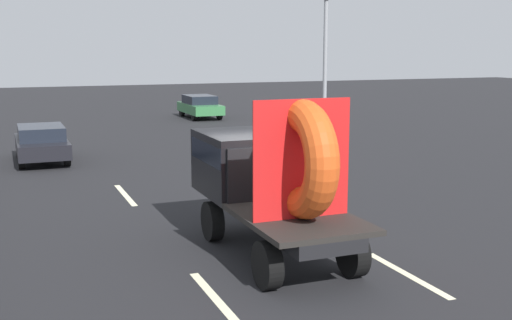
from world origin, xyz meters
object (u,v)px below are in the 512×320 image
object	(u,v)px
traffic_light	(326,41)
oncoming_car	(200,106)
distant_sedan	(42,142)
flatbed_truck	(265,173)

from	to	relation	value
traffic_light	oncoming_car	xyz separation A→B (m)	(-0.81, 14.24, -3.69)
distant_sedan	flatbed_truck	bearing A→B (deg)	-73.79
flatbed_truck	oncoming_car	size ratio (longest dim) A/B	1.22
flatbed_truck	oncoming_car	world-z (taller)	flatbed_truck
flatbed_truck	distant_sedan	size ratio (longest dim) A/B	1.23
traffic_light	flatbed_truck	bearing A→B (deg)	-123.26
oncoming_car	traffic_light	bearing A→B (deg)	-86.73
flatbed_truck	distant_sedan	world-z (taller)	flatbed_truck
flatbed_truck	oncoming_car	xyz separation A→B (m)	(6.06, 24.73, -0.90)
flatbed_truck	distant_sedan	xyz separation A→B (m)	(-3.67, 12.62, -0.90)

